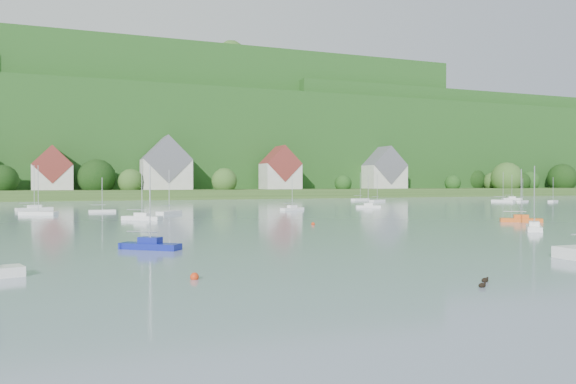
{
  "coord_description": "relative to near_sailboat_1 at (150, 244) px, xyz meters",
  "views": [
    {
      "loc": [
        -23.6,
        -1.79,
        5.43
      ],
      "look_at": [
        5.66,
        75.0,
        4.0
      ],
      "focal_mm": 34.97,
      "sensor_mm": 36.0,
      "label": 1
    }
  ],
  "objects": [
    {
      "name": "forested_ridge",
      "position": [
        18.32,
        224.13,
        22.49
      ],
      "size": [
        620.0,
        181.22,
        69.89
      ],
      "color": "#184215",
      "rests_on": "ground"
    },
    {
      "name": "mooring_buoy_0",
      "position": [
        0.56,
        -15.17,
        -0.4
      ],
      "size": [
        0.5,
        0.5,
        0.5
      ],
      "primitive_type": "sphere",
      "color": "red",
      "rests_on": "ground"
    },
    {
      "name": "village_building_1",
      "position": [
        -12.07,
        144.56,
        8.35
      ],
      "size": [
        12.0,
        9.36,
        14.0
      ],
      "color": "beige",
      "rests_on": "far_shore_strip"
    },
    {
      "name": "near_sailboat_5",
      "position": [
        51.14,
        13.67,
        0.01
      ],
      "size": [
        5.25,
        4.31,
        7.24
      ],
      "rotation": [
        0.0,
        0.0,
        -0.61
      ],
      "color": "#DE5D1D",
      "rests_on": "ground"
    },
    {
      "name": "village_building_4",
      "position": [
        107.93,
        145.56,
        9.19
      ],
      "size": [
        15.0,
        10.4,
        16.5
      ],
      "color": "beige",
      "rests_on": "far_shore_strip"
    },
    {
      "name": "mooring_buoy_3",
      "position": [
        22.64,
        19.09,
        -0.4
      ],
      "size": [
        0.46,
        0.46,
        0.46
      ],
      "primitive_type": "sphere",
      "color": "red",
      "rests_on": "ground"
    },
    {
      "name": "village_building_3",
      "position": [
        62.93,
        141.56,
        9.03
      ],
      "size": [
        13.0,
        10.4,
        15.5
      ],
      "color": "beige",
      "rests_on": "far_shore_strip"
    },
    {
      "name": "near_sailboat_3",
      "position": [
        42.65,
        2.73,
        0.01
      ],
      "size": [
        4.72,
        5.01,
        7.26
      ],
      "rotation": [
        0.0,
        0.0,
        0.84
      ],
      "color": "white",
      "rests_on": "ground"
    },
    {
      "name": "near_sailboat_1",
      "position": [
        0.0,
        0.0,
        0.0
      ],
      "size": [
        4.86,
        4.23,
        6.83
      ],
      "rotation": [
        0.0,
        0.0,
        -0.66
      ],
      "color": "navy",
      "rests_on": "ground"
    },
    {
      "name": "duck_pair",
      "position": [
        14.6,
        -22.23,
        -0.3
      ],
      "size": [
        1.64,
        1.47,
        0.31
      ],
      "color": "black",
      "rests_on": "ground"
    },
    {
      "name": "village_building_2",
      "position": [
        22.93,
        143.56,
        9.87
      ],
      "size": [
        16.0,
        11.44,
        18.0
      ],
      "color": "beige",
      "rests_on": "far_shore_strip"
    },
    {
      "name": "far_sailboat_cluster",
      "position": [
        26.24,
        73.14,
        -0.03
      ],
      "size": [
        195.55,
        72.26,
        8.71
      ],
      "color": "white",
      "rests_on": "ground"
    },
    {
      "name": "far_shore_strip",
      "position": [
        17.93,
        155.56,
        1.1
      ],
      "size": [
        600.0,
        60.0,
        3.0
      ],
      "primitive_type": "cube",
      "color": "#2E4B1C",
      "rests_on": "ground"
    }
  ]
}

